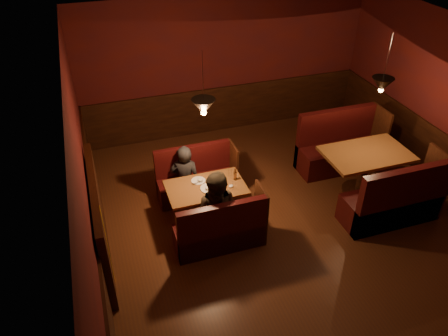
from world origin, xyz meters
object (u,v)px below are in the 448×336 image
object	(u,v)px
main_bench_near	(221,233)
second_table	(365,163)
second_bench_near	(394,204)
main_table	(207,194)
main_bench_far	(197,180)
second_bench_far	(338,149)
diner_b	(220,201)
diner_a	(184,165)

from	to	relation	value
main_bench_near	second_table	bearing A→B (deg)	11.51
second_table	main_bench_near	bearing A→B (deg)	-168.49
second_bench_near	main_table	bearing A→B (deg)	160.55
main_table	main_bench_far	size ratio (longest dim) A/B	0.91
main_bench_far	second_table	distance (m)	2.92
second_bench_far	diner_b	size ratio (longest dim) A/B	1.01
main_table	diner_a	world-z (taller)	diner_a
second_table	diner_b	world-z (taller)	diner_b
main_bench_far	main_bench_near	distance (m)	1.40
second_table	diner_a	bearing A→B (deg)	165.61
main_bench_near	diner_b	distance (m)	0.52
diner_a	second_bench_near	bearing A→B (deg)	171.58
main_table	second_bench_near	xyz separation A→B (m)	(2.83, -1.00, -0.15)
main_bench_far	second_bench_near	bearing A→B (deg)	-31.12
main_bench_near	diner_b	xyz separation A→B (m)	(0.02, 0.14, 0.50)
main_bench_far	diner_b	world-z (taller)	diner_b
second_bench_far	diner_b	bearing A→B (deg)	-155.26
main_bench_far	main_bench_near	world-z (taller)	same
second_bench_near	diner_a	distance (m)	3.46
second_bench_near	diner_a	size ratio (longest dim) A/B	1.13
main_table	second_table	bearing A→B (deg)	-2.76
main_table	diner_b	bearing A→B (deg)	-86.48
second_bench_far	diner_a	world-z (taller)	diner_a
main_table	second_bench_near	distance (m)	3.00
second_table	second_bench_near	xyz separation A→B (m)	(0.03, -0.86, -0.24)
main_table	main_bench_far	bearing A→B (deg)	88.84
second_table	second_bench_far	world-z (taller)	second_bench_far
main_table	second_table	world-z (taller)	main_table
main_bench_far	second_bench_near	size ratio (longest dim) A/B	0.85
main_bench_near	second_bench_far	bearing A→B (deg)	26.94
main_table	second_bench_near	bearing A→B (deg)	-19.45
main_table	main_bench_near	size ratio (longest dim) A/B	0.91
second_bench_far	diner_a	distance (m)	3.05
diner_a	main_bench_near	bearing A→B (deg)	118.99
main_bench_far	second_bench_far	bearing A→B (deg)	0.59
second_bench_near	diner_b	xyz separation A→B (m)	(-2.79, 0.44, 0.43)
second_table	second_bench_near	size ratio (longest dim) A/B	0.90
main_bench_far	second_table	world-z (taller)	main_bench_far
main_table	diner_a	xyz separation A→B (m)	(-0.20, 0.63, 0.20)
second_bench_far	main_bench_near	bearing A→B (deg)	-153.06
second_bench_far	diner_a	bearing A→B (deg)	-178.19
main_bench_far	diner_b	size ratio (longest dim) A/B	0.86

